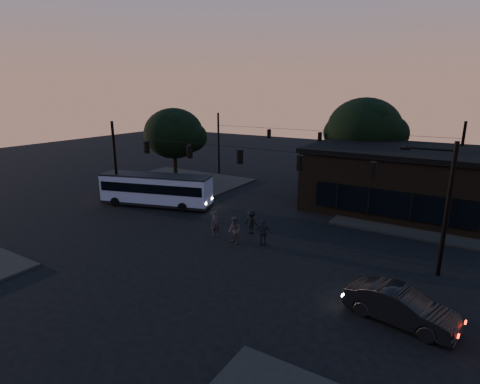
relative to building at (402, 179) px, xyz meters
The scene contains 14 objects.
ground 18.53m from the building, 119.40° to the right, with size 120.00×120.00×0.00m, color black.
sidewalk_far_right 4.45m from the building, 33.35° to the right, with size 14.00×10.00×0.15m, color black.
sidewalk_far_left 23.23m from the building, behind, with size 14.00×10.00×0.15m, color black.
building is the anchor object (origin of this frame).
tree_behind 8.57m from the building, 129.68° to the left, with size 7.60×7.60×9.43m.
tree_left 23.37m from the building, behind, with size 6.40×6.40×8.30m.
signal_rig_near 15.08m from the building, 126.93° to the right, with size 26.24×0.30×7.50m.
signal_rig_far 9.97m from the building, 155.90° to the left, with size 26.24×0.30×7.50m.
bus 21.52m from the building, 151.05° to the right, with size 10.35×5.13×2.84m.
car 18.13m from the building, 80.69° to the right, with size 1.65×4.74×1.56m, color black.
pedestrian_a 17.04m from the building, 125.79° to the right, with size 0.69×0.45×1.89m, color #242028.
pedestrian_b 16.38m from the building, 119.95° to the right, with size 0.91×0.71×1.87m, color #3A3635.
pedestrian_c 14.87m from the building, 115.31° to the right, with size 1.07×0.44×1.82m, color black.
pedestrian_d 14.49m from the building, 124.14° to the right, with size 1.13×0.65×1.75m, color black.
Camera 1 is at (13.57, -18.00, 9.91)m, focal length 28.00 mm.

